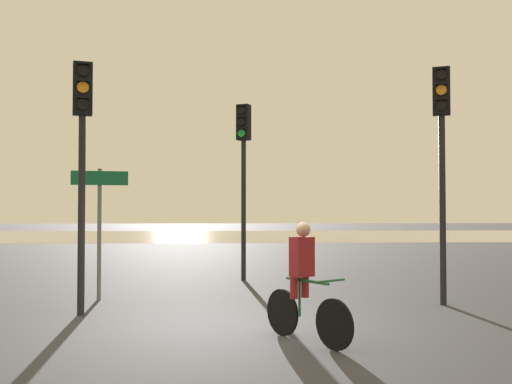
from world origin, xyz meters
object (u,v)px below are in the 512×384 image
object	(u,v)px
traffic_light_near_right	(442,140)
cyclist	(304,281)
traffic_light_center	(244,158)
traffic_light_near_left	(82,139)
direction_sign_post	(99,214)

from	to	relation	value
traffic_light_near_right	cyclist	xyz separation A→B (m)	(-3.00, -2.82, -2.29)
traffic_light_center	traffic_light_near_left	distance (m)	5.36
direction_sign_post	cyclist	distance (m)	5.23
traffic_light_near_left	traffic_light_near_right	world-z (taller)	traffic_light_near_right
traffic_light_near_left	direction_sign_post	size ratio (longest dim) A/B	1.66
traffic_light_near_left	cyclist	world-z (taller)	traffic_light_near_left
traffic_light_center	traffic_light_near_right	distance (m)	5.27
direction_sign_post	traffic_light_center	bearing A→B (deg)	-147.93
traffic_light_near_left	direction_sign_post	xyz separation A→B (m)	(-0.06, 1.62, -1.30)
traffic_light_center	traffic_light_near_left	xyz separation A→B (m)	(-2.87, -4.53, -0.08)
traffic_light_near_right	cyclist	world-z (taller)	traffic_light_near_right
traffic_light_near_left	direction_sign_post	bearing A→B (deg)	-104.17
traffic_light_near_right	direction_sign_post	size ratio (longest dim) A/B	1.72
traffic_light_center	direction_sign_post	size ratio (longest dim) A/B	1.71
traffic_light_near_right	direction_sign_post	distance (m)	6.80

